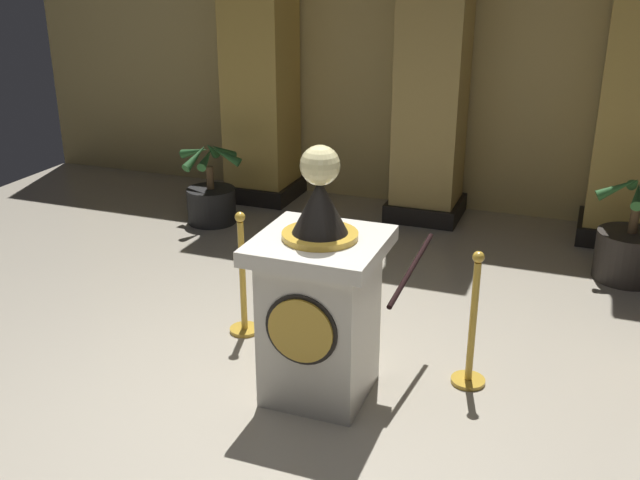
{
  "coord_description": "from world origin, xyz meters",
  "views": [
    {
      "loc": [
        1.67,
        -3.73,
        2.8
      ],
      "look_at": [
        0.15,
        0.29,
        1.12
      ],
      "focal_mm": 40.89,
      "sensor_mm": 36.0,
      "label": 1
    }
  ],
  "objects_px": {
    "stanchion_near": "(471,339)",
    "stanchion_far": "(243,291)",
    "pedestal_clock": "(320,302)",
    "potted_palm_left": "(211,197)",
    "potted_palm_right": "(629,250)"
  },
  "relations": [
    {
      "from": "pedestal_clock",
      "to": "stanchion_far",
      "type": "bearing_deg",
      "value": 145.69
    },
    {
      "from": "stanchion_near",
      "to": "potted_palm_left",
      "type": "relative_size",
      "value": 1.06
    },
    {
      "from": "potted_palm_left",
      "to": "stanchion_near",
      "type": "bearing_deg",
      "value": -35.03
    },
    {
      "from": "stanchion_near",
      "to": "stanchion_far",
      "type": "xyz_separation_m",
      "value": [
        -1.8,
        0.12,
        0.01
      ]
    },
    {
      "from": "potted_palm_right",
      "to": "potted_palm_left",
      "type": "bearing_deg",
      "value": 179.97
    },
    {
      "from": "stanchion_far",
      "to": "potted_palm_left",
      "type": "xyz_separation_m",
      "value": [
        -1.48,
        2.18,
        -0.06
      ]
    },
    {
      "from": "potted_palm_left",
      "to": "stanchion_far",
      "type": "bearing_deg",
      "value": -55.85
    },
    {
      "from": "stanchion_near",
      "to": "potted_palm_left",
      "type": "bearing_deg",
      "value": 144.97
    },
    {
      "from": "pedestal_clock",
      "to": "stanchion_near",
      "type": "xyz_separation_m",
      "value": [
        0.94,
        0.47,
        -0.34
      ]
    },
    {
      "from": "potted_palm_right",
      "to": "pedestal_clock",
      "type": "bearing_deg",
      "value": -125.64
    },
    {
      "from": "stanchion_near",
      "to": "stanchion_far",
      "type": "height_order",
      "value": "stanchion_far"
    },
    {
      "from": "stanchion_far",
      "to": "potted_palm_right",
      "type": "bearing_deg",
      "value": 37.38
    },
    {
      "from": "stanchion_near",
      "to": "stanchion_far",
      "type": "bearing_deg",
      "value": 176.21
    },
    {
      "from": "pedestal_clock",
      "to": "stanchion_near",
      "type": "bearing_deg",
      "value": 26.71
    },
    {
      "from": "pedestal_clock",
      "to": "stanchion_near",
      "type": "distance_m",
      "value": 1.1
    }
  ]
}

